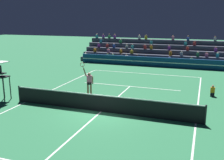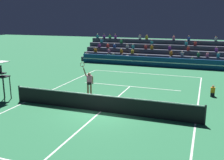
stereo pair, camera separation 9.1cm
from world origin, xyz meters
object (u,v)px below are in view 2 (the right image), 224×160
Objects in this scene: umpire_chair at (2,75)px; tennis_ball at (177,111)px; ball_kid_courtside at (213,92)px; tennis_player at (89,82)px.

umpire_chair reaches higher than tennis_ball.
umpire_chair is at bearing -172.21° from tennis_ball.
tennis_player reaches higher than ball_kid_courtside.
umpire_chair reaches higher than tennis_player.
tennis_player is at bearing 168.81° from tennis_ball.
umpire_chair is 3.16× the size of ball_kid_courtside.
tennis_ball is (11.61, 1.59, -1.68)m from umpire_chair.
tennis_player is 36.67× the size of tennis_ball.
umpire_chair is 39.26× the size of tennis_ball.
tennis_player is 6.60m from tennis_ball.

